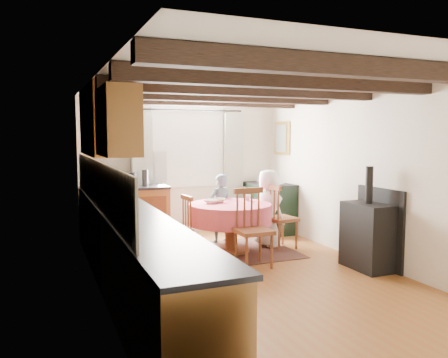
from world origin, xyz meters
name	(u,v)px	position (x,y,z in m)	size (l,w,h in m)	color
floor	(248,275)	(0.00, 0.00, 0.00)	(3.60, 5.50, 0.00)	brown
ceiling	(249,82)	(0.00, 0.00, 2.40)	(3.60, 5.50, 0.00)	white
wall_back	(183,166)	(0.00, 2.75, 1.20)	(3.60, 0.00, 2.40)	silver
wall_front	(423,219)	(0.00, -2.75, 1.20)	(3.60, 0.00, 2.40)	silver
wall_left	(99,187)	(-1.80, 0.00, 1.20)	(0.00, 5.50, 2.40)	silver
wall_right	(366,176)	(1.80, 0.00, 1.20)	(0.00, 5.50, 2.40)	silver
beam_a	(356,67)	(0.00, -2.00, 2.31)	(3.60, 0.16, 0.16)	#36241A
beam_b	(292,81)	(0.00, -1.00, 2.31)	(3.60, 0.16, 0.16)	#36241A
beam_c	(249,90)	(0.00, 0.00, 2.31)	(3.60, 0.16, 0.16)	#36241A
beam_d	(219,96)	(0.00, 1.00, 2.31)	(3.60, 0.16, 0.16)	#36241A
beam_e	(196,101)	(0.00, 2.00, 2.31)	(3.60, 0.16, 0.16)	#36241A
splash_left	(97,184)	(-1.78, 0.30, 1.20)	(0.02, 4.50, 0.55)	beige
splash_back	(127,168)	(-1.00, 2.73, 1.20)	(1.40, 0.02, 0.55)	beige
base_cabinet_left	(128,253)	(-1.50, 0.00, 0.44)	(0.60, 5.30, 0.88)	brown
base_cabinet_back	(128,215)	(-1.05, 2.45, 0.44)	(1.30, 0.60, 0.88)	brown
worktop_left	(129,213)	(-1.48, 0.00, 0.90)	(0.64, 5.30, 0.04)	black
worktop_back	(127,188)	(-1.05, 2.43, 0.90)	(1.30, 0.64, 0.04)	black
wall_cabinet_glass	(99,121)	(-1.63, 1.20, 1.95)	(0.34, 1.80, 0.90)	brown
wall_cabinet_solid	(118,122)	(-1.63, -0.30, 1.90)	(0.34, 0.90, 0.70)	brown
window_frame	(188,144)	(0.10, 2.73, 1.60)	(1.34, 0.03, 1.54)	white
window_pane	(188,144)	(0.10, 2.74, 1.60)	(1.20, 0.01, 1.40)	white
curtain_left	(142,174)	(-0.75, 2.65, 1.10)	(0.35, 0.10, 2.10)	#969F83
curtain_right	(233,171)	(0.95, 2.65, 1.10)	(0.35, 0.10, 2.10)	#969F83
curtain_rod	(189,110)	(0.10, 2.65, 2.20)	(0.03, 0.03, 2.00)	black
wall_picture	(282,138)	(1.77, 2.30, 1.70)	(0.04, 0.50, 0.60)	gold
wall_plate	(237,138)	(1.05, 2.72, 1.70)	(0.30, 0.30, 0.02)	silver
rug	(230,252)	(0.23, 1.11, 0.01)	(1.88, 1.46, 0.01)	#442C28
dining_table	(230,228)	(0.23, 1.11, 0.37)	(1.23, 1.23, 0.74)	#D34E83
chair_near	(254,228)	(0.23, 0.31, 0.53)	(0.45, 0.47, 1.05)	brown
chair_left	(177,227)	(-0.60, 1.12, 0.45)	(0.39, 0.41, 0.90)	brown
chair_right	(281,216)	(1.08, 1.08, 0.50)	(0.43, 0.45, 1.00)	brown
aga_range	(269,207)	(1.47, 2.21, 0.45)	(0.64, 0.99, 0.91)	black
cast_iron_stove	(368,218)	(1.58, -0.33, 0.68)	(0.41, 0.68, 1.36)	black
child_far	(220,208)	(0.33, 1.77, 0.57)	(0.41, 0.27, 1.13)	#40555C
child_right	(268,208)	(0.94, 1.25, 0.61)	(0.60, 0.39, 1.22)	white
bowl_a	(211,202)	(-0.02, 1.25, 0.77)	(0.21, 0.21, 0.05)	silver
bowl_b	(218,201)	(0.11, 1.28, 0.77)	(0.20, 0.20, 0.06)	silver
cup	(248,198)	(0.61, 1.31, 0.79)	(0.10, 0.10, 0.09)	silver
canister_tall	(120,179)	(-1.18, 2.37, 1.04)	(0.15, 0.15, 0.25)	#262628
canister_wide	(131,179)	(-0.95, 2.58, 1.03)	(0.19, 0.19, 0.22)	#262628
canister_slim	(145,178)	(-0.78, 2.33, 1.06)	(0.10, 0.10, 0.28)	#262628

